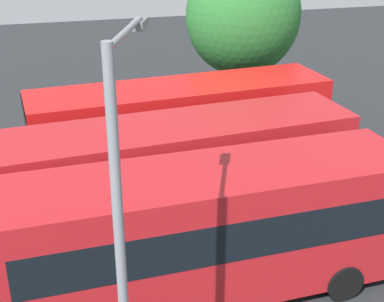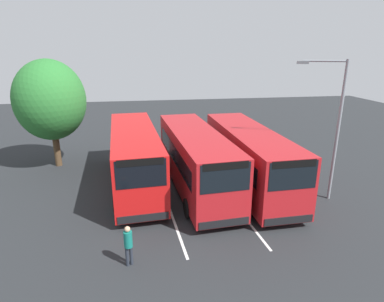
% 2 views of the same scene
% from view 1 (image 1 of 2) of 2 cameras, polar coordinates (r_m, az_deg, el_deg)
% --- Properties ---
extents(ground_plane, '(68.67, 68.67, 0.00)m').
position_cam_1_polar(ground_plane, '(17.05, -0.73, -7.48)').
color(ground_plane, '#232628').
extents(bus_far_left, '(10.53, 3.24, 3.41)m').
position_cam_1_polar(bus_far_left, '(19.17, -1.19, 2.44)').
color(bus_far_left, red).
rests_on(bus_far_left, ground).
extents(bus_center_left, '(10.53, 3.28, 3.41)m').
position_cam_1_polar(bus_center_left, '(15.87, -1.66, -2.35)').
color(bus_center_left, '#AD191E').
rests_on(bus_center_left, ground).
extents(bus_center_right, '(10.45, 2.90, 3.41)m').
position_cam_1_polar(bus_center_right, '(13.18, 0.82, -8.29)').
color(bus_center_right, '#AD191E').
rests_on(bus_center_right, ground).
extents(street_lamp, '(1.04, 2.29, 7.38)m').
position_cam_1_polar(street_lamp, '(8.49, -7.11, -9.34)').
color(street_lamp, gray).
rests_on(street_lamp, ground).
extents(depot_tree, '(5.07, 4.56, 7.28)m').
position_cam_1_polar(depot_tree, '(24.67, 5.36, 13.85)').
color(depot_tree, '#4C3823').
rests_on(depot_tree, ground).
extents(lane_stripe_outer_left, '(13.93, 1.16, 0.01)m').
position_cam_1_polar(lane_stripe_outer_left, '(18.49, -2.11, -4.79)').
color(lane_stripe_outer_left, silver).
rests_on(lane_stripe_outer_left, ground).
extents(lane_stripe_inner_left, '(13.93, 1.16, 0.01)m').
position_cam_1_polar(lane_stripe_inner_left, '(15.66, 0.91, -10.63)').
color(lane_stripe_inner_left, silver).
rests_on(lane_stripe_inner_left, ground).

